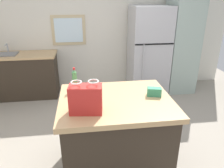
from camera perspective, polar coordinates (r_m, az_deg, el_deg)
The scene contains 10 objects.
ground at distance 3.02m, azimuth 0.64°, elevation -18.11°, with size 6.81×6.81×0.00m, color #9E9384.
back_wall at distance 4.74m, azimuth -3.75°, elevation 14.05°, with size 5.68×0.13×2.53m.
kitchen_island at distance 2.58m, azimuth 0.92°, elevation -13.11°, with size 1.20×0.97×0.93m.
refrigerator at distance 4.58m, azimuth 9.51°, elevation 8.56°, with size 0.76×0.73×1.76m.
tall_cabinet at distance 4.79m, azimuth 17.72°, elevation 10.93°, with size 0.57×0.66×2.17m.
sink_counter at distance 4.74m, azimuth -22.65°, elevation 2.16°, with size 1.43×0.61×1.07m.
shopping_bag at distance 2.04m, azimuth -6.88°, elevation -3.92°, with size 0.32×0.19×0.32m.
small_box at distance 2.44m, azimuth 10.95°, elevation -2.01°, with size 0.15×0.08×0.09m, color #388E66.
bottle at distance 2.55m, azimuth -9.70°, elevation 1.08°, with size 0.05×0.05×0.27m.
ear_defenders at distance 2.45m, azimuth -6.82°, elevation -2.23°, with size 0.20×0.15×0.06m.
Camera 1 is at (-0.34, -2.26, 1.97)m, focal length 35.05 mm.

